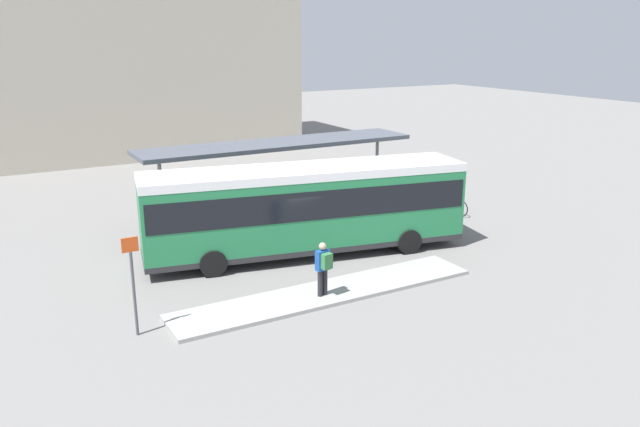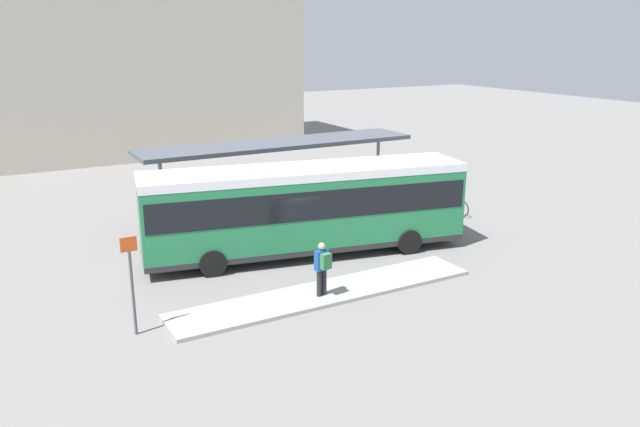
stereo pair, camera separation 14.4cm
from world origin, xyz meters
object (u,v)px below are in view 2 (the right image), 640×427
object	(u,v)px
city_bus	(306,204)
potted_planter_near_shelter	(328,212)
pedestrian_waiting	(323,266)
potted_planter_far_side	(230,226)
bicycle_blue	(432,198)
bicycle_white	(454,206)
platform_sign	(132,281)
bicycle_black	(445,202)

from	to	relation	value
city_bus	potted_planter_near_shelter	world-z (taller)	city_bus
pedestrian_waiting	potted_planter_far_side	size ratio (longest dim) A/B	1.18
bicycle_blue	bicycle_white	bearing A→B (deg)	-0.48
city_bus	platform_sign	distance (m)	7.93
bicycle_black	bicycle_white	bearing A→B (deg)	-14.97
bicycle_black	potted_planter_far_side	distance (m)	10.66
platform_sign	city_bus	bearing A→B (deg)	25.95
bicycle_white	bicycle_black	world-z (taller)	bicycle_white
pedestrian_waiting	platform_sign	distance (m)	5.63
pedestrian_waiting	potted_planter_far_side	distance (m)	6.38
city_bus	platform_sign	world-z (taller)	city_bus
bicycle_blue	potted_planter_far_side	distance (m)	10.54
platform_sign	bicycle_black	bearing A→B (deg)	20.09
pedestrian_waiting	bicycle_blue	world-z (taller)	pedestrian_waiting
bicycle_blue	potted_planter_far_side	size ratio (longest dim) A/B	1.23
bicycle_black	potted_planter_far_side	xyz separation A→B (m)	(-10.65, 0.16, 0.40)
bicycle_white	bicycle_blue	xyz separation A→B (m)	(0.08, 1.68, -0.00)
potted_planter_near_shelter	platform_sign	distance (m)	11.24
platform_sign	bicycle_blue	bearing A→B (deg)	22.92
pedestrian_waiting	bicycle_black	world-z (taller)	pedestrian_waiting
city_bus	potted_planter_far_side	world-z (taller)	city_bus
bicycle_black	potted_planter_far_side	bearing A→B (deg)	-91.24
bicycle_blue	potted_planter_near_shelter	xyz separation A→B (m)	(-6.06, -0.61, 0.29)
city_bus	pedestrian_waiting	world-z (taller)	city_bus
city_bus	pedestrian_waiting	distance (m)	4.28
potted_planter_near_shelter	bicycle_black	bearing A→B (deg)	-2.12
bicycle_white	potted_planter_near_shelter	xyz separation A→B (m)	(-5.98, 1.07, 0.29)
bicycle_blue	potted_planter_near_shelter	distance (m)	6.10
city_bus	bicycle_blue	size ratio (longest dim) A/B	6.73
city_bus	potted_planter_near_shelter	size ratio (longest dim) A/B	9.22
city_bus	pedestrian_waiting	xyz separation A→B (m)	(-1.52, -3.91, -0.82)
pedestrian_waiting	bicycle_white	world-z (taller)	pedestrian_waiting
bicycle_white	bicycle_black	size ratio (longest dim) A/B	1.10
potted_planter_near_shelter	potted_planter_far_side	bearing A→B (deg)	-179.13
potted_planter_far_side	potted_planter_near_shelter	bearing A→B (deg)	0.87
bicycle_black	platform_sign	bearing A→B (deg)	-70.29
bicycle_black	platform_sign	size ratio (longest dim) A/B	0.58
bicycle_white	potted_planter_far_side	bearing A→B (deg)	-101.39
city_bus	potted_planter_far_side	size ratio (longest dim) A/B	8.24
bicycle_blue	potted_planter_near_shelter	size ratio (longest dim) A/B	1.37
potted_planter_near_shelter	bicycle_white	bearing A→B (deg)	-10.11
bicycle_white	bicycle_blue	distance (m)	1.68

